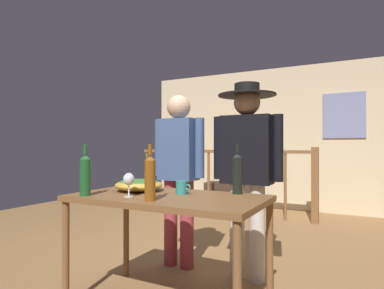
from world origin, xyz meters
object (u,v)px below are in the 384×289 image
(wine_bottle_green, at_px, (85,174))
(mug_teal, at_px, (182,188))
(wine_bottle_dark, at_px, (237,173))
(tv_console, at_px, (230,195))
(person_standing_right, at_px, (247,161))
(person_standing_left, at_px, (179,166))
(framed_picture, at_px, (344,115))
(flat_screen_tv, at_px, (229,171))
(wine_glass, at_px, (129,180))
(stair_railing, at_px, (246,174))
(wine_bottle_amber, at_px, (150,177))
(salad_bowl, at_px, (139,184))
(serving_table, at_px, (168,207))

(wine_bottle_green, height_order, mug_teal, wine_bottle_green)
(wine_bottle_dark, bearing_deg, tv_console, 112.00)
(person_standing_right, bearing_deg, person_standing_left, -0.70)
(person_standing_left, bearing_deg, wine_bottle_dark, 150.30)
(wine_bottle_dark, bearing_deg, framed_picture, 82.15)
(flat_screen_tv, xyz_separation_m, wine_glass, (0.79, -3.93, 0.22))
(stair_railing, xyz_separation_m, mug_teal, (0.55, -3.09, 0.16))
(wine_bottle_amber, bearing_deg, wine_bottle_green, -175.89)
(flat_screen_tv, bearing_deg, wine_bottle_dark, -67.82)
(flat_screen_tv, height_order, person_standing_right, person_standing_right)
(wine_bottle_amber, bearing_deg, wine_glass, 163.44)
(wine_bottle_dark, distance_m, person_standing_right, 0.45)
(stair_railing, relative_size, wine_glass, 19.08)
(person_standing_left, distance_m, person_standing_right, 0.68)
(framed_picture, xyz_separation_m, stair_railing, (-1.42, -0.89, -0.98))
(wine_bottle_dark, relative_size, wine_bottle_amber, 1.01)
(wine_bottle_amber, height_order, mug_teal, wine_bottle_amber)
(stair_railing, bearing_deg, mug_teal, -79.90)
(stair_railing, xyz_separation_m, flat_screen_tv, (-0.50, 0.57, 0.01))
(tv_console, height_order, person_standing_right, person_standing_right)
(mug_teal, height_order, person_standing_right, person_standing_right)
(wine_bottle_amber, bearing_deg, salad_bowl, 135.46)
(tv_console, bearing_deg, wine_bottle_dark, -68.00)
(framed_picture, bearing_deg, flat_screen_tv, -170.54)
(wine_bottle_amber, distance_m, mug_teal, 0.36)
(framed_picture, xyz_separation_m, wine_bottle_amber, (-0.91, -4.32, -0.71))
(wine_bottle_green, distance_m, person_standing_left, 1.04)
(framed_picture, distance_m, mug_teal, 4.15)
(framed_picture, xyz_separation_m, mug_teal, (-0.87, -3.98, -0.82))
(tv_console, height_order, serving_table, serving_table)
(salad_bowl, relative_size, mug_teal, 3.15)
(framed_picture, distance_m, wine_bottle_green, 4.64)
(wine_bottle_dark, relative_size, person_standing_left, 0.22)
(flat_screen_tv, xyz_separation_m, serving_table, (0.99, -3.75, 0.02))
(serving_table, height_order, person_standing_left, person_standing_left)
(wine_bottle_green, bearing_deg, flat_screen_tv, 96.94)
(wine_bottle_dark, xyz_separation_m, person_standing_right, (-0.07, 0.44, 0.07))
(stair_railing, height_order, mug_teal, stair_railing)
(wine_glass, bearing_deg, wine_bottle_dark, 38.25)
(wine_bottle_dark, bearing_deg, flat_screen_tv, 112.18)
(stair_railing, height_order, person_standing_left, person_standing_left)
(salad_bowl, xyz_separation_m, wine_glass, (0.12, -0.27, 0.06))
(stair_railing, bearing_deg, tv_console, 130.22)
(stair_railing, distance_m, person_standing_right, 2.60)
(person_standing_left, bearing_deg, person_standing_right, -179.30)
(tv_console, xyz_separation_m, serving_table, (0.99, -3.78, 0.49))
(wine_glass, distance_m, wine_bottle_green, 0.32)
(framed_picture, distance_m, person_standing_right, 3.44)
(serving_table, height_order, wine_bottle_amber, wine_bottle_amber)
(wine_bottle_green, height_order, wine_bottle_dark, wine_bottle_dark)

